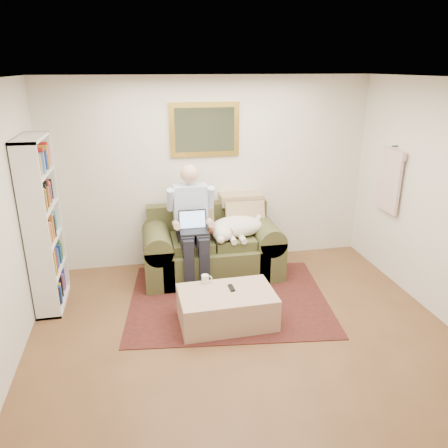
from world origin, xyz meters
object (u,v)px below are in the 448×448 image
object	(u,v)px
seated_man	(193,227)
coffee_mug	(205,279)
ottoman	(227,307)
bookshelf	(43,225)
sofa	(212,252)
laptop	(193,226)
sleeping_dog	(237,227)

from	to	relation	value
seated_man	coffee_mug	xyz separation A→B (m)	(0.03, -0.82, -0.34)
ottoman	bookshelf	distance (m)	2.29
sofa	seated_man	distance (m)	0.55
sofa	bookshelf	world-z (taller)	bookshelf
sofa	ottoman	size ratio (longest dim) A/B	1.76
sofa	coffee_mug	bearing A→B (deg)	-103.99
laptop	sleeping_dog	distance (m)	0.63
seated_man	ottoman	size ratio (longest dim) A/B	1.48
ottoman	laptop	bearing A→B (deg)	102.46
sofa	coffee_mug	xyz separation A→B (m)	(-0.25, -0.99, 0.11)
bookshelf	sofa	bearing A→B (deg)	11.38
sleeping_dog	bookshelf	size ratio (longest dim) A/B	0.38
sleeping_dog	ottoman	distance (m)	1.32
seated_man	laptop	distance (m)	0.08
sofa	ottoman	xyz separation A→B (m)	(-0.05, -1.25, -0.13)
sofa	seated_man	bearing A→B (deg)	-148.55
laptop	coffee_mug	size ratio (longest dim) A/B	3.54
laptop	sleeping_dog	bearing A→B (deg)	13.64
ottoman	coffee_mug	distance (m)	0.40
sofa	seated_man	size ratio (longest dim) A/B	1.19
sofa	ottoman	bearing A→B (deg)	-92.31
seated_man	bookshelf	distance (m)	1.78
sofa	laptop	world-z (taller)	laptop
seated_man	ottoman	world-z (taller)	seated_man
bookshelf	sleeping_dog	bearing A→B (deg)	7.63
seated_man	coffee_mug	world-z (taller)	seated_man
bookshelf	coffee_mug	bearing A→B (deg)	-18.15
sofa	laptop	size ratio (longest dim) A/B	5.15
ottoman	seated_man	bearing A→B (deg)	101.67
seated_man	sleeping_dog	size ratio (longest dim) A/B	2.04
sleeping_dog	ottoman	bearing A→B (deg)	-108.10
laptop	seated_man	bearing A→B (deg)	90.00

